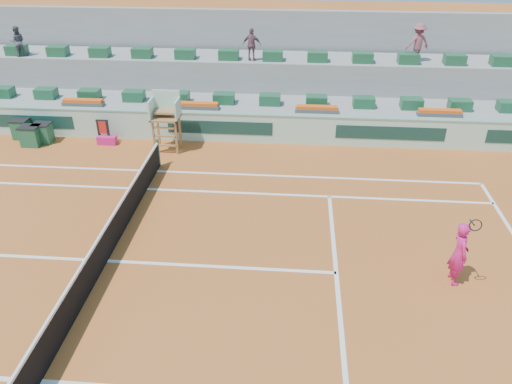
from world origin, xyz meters
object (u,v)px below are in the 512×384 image
Objects in this scene: umpire_chair at (166,113)px; drink_cooler_a at (43,133)px; tennis_player at (459,253)px; player_bag at (107,140)px.

umpire_chair is 2.86× the size of drink_cooler_a.
umpire_chair is 5.51m from drink_cooler_a.
drink_cooler_a is 16.78m from tennis_player.
player_bag is 0.93× the size of drink_cooler_a.
player_bag is at bearing 0.63° from drink_cooler_a.
drink_cooler_a is at bearing 152.37° from tennis_player.
umpire_chair is 12.14m from tennis_player.
umpire_chair is (2.69, -0.25, 1.37)m from player_bag.
drink_cooler_a is (-2.70, -0.03, 0.25)m from player_bag.
drink_cooler_a is at bearing 177.66° from umpire_chair.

